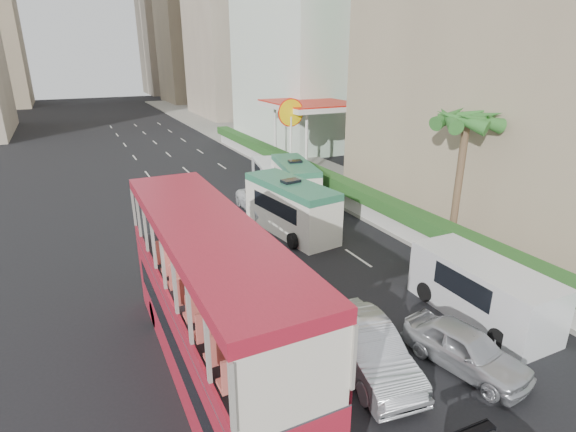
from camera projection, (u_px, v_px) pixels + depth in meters
ground_plane at (372, 325)px, 16.50m from camera, size 200.00×200.00×0.00m
double_decker_bus at (210, 303)px, 13.14m from camera, size 2.50×11.00×5.06m
car_silver_lane_a at (365, 369)px, 14.22m from camera, size 2.32×4.98×1.58m
car_silver_lane_b at (462, 367)px, 14.31m from camera, size 2.38×4.32×1.39m
van_asset at (264, 212)px, 28.14m from camera, size 2.57×5.13×1.39m
minibus_near at (291, 207)px, 24.69m from camera, size 2.94×6.62×2.83m
minibus_far at (295, 181)px, 30.08m from camera, size 3.12×6.13×2.60m
panel_van_near at (482, 290)px, 16.69m from camera, size 2.28×5.53×2.20m
panel_van_far at (269, 174)px, 33.63m from camera, size 2.57×4.69×1.78m
sidewalk at (290, 160)px, 41.28m from camera, size 6.00×120.00×0.18m
kerb_wall at (325, 189)px, 30.64m from camera, size 0.30×44.00×1.00m
hedge at (325, 177)px, 30.35m from camera, size 1.10×44.00×0.70m
palm_tree at (458, 184)px, 21.94m from camera, size 0.36×0.36×6.40m
shell_station at (310, 134)px, 39.09m from camera, size 6.50×8.00×5.50m
tower_far_b at (170, 4)px, 104.40m from camera, size 14.00×14.00×40.00m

